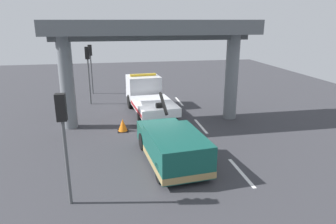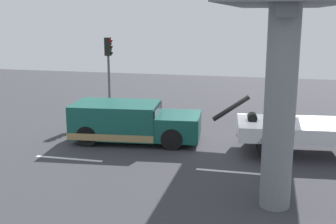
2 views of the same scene
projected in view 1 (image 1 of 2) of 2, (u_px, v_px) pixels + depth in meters
ground_plane at (157, 130)px, 18.11m from camera, size 60.00×40.00×0.10m
lane_stripe_west at (241, 172)px, 12.94m from camera, size 2.60×0.16×0.01m
lane_stripe_mid at (201, 126)px, 18.58m from camera, size 2.60×0.16×0.01m
lane_stripe_east at (179, 101)px, 24.22m from camera, size 2.60×0.16×0.01m
tow_truck_white at (148, 95)px, 21.22m from camera, size 7.34×2.96×2.46m
towed_van_green at (172, 147)px, 13.61m from camera, size 5.38×2.67×1.58m
overpass_structure at (153, 37)px, 17.75m from camera, size 3.60×12.12×6.24m
traffic_light_near at (63, 126)px, 9.94m from camera, size 0.39×0.32×3.99m
traffic_light_far at (88, 63)px, 22.56m from camera, size 0.39×0.32×4.34m
traffic_light_mid at (91, 58)px, 25.87m from camera, size 0.39×0.32×4.22m
traffic_cone_orange at (123, 125)px, 17.64m from camera, size 0.62×0.62×0.74m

